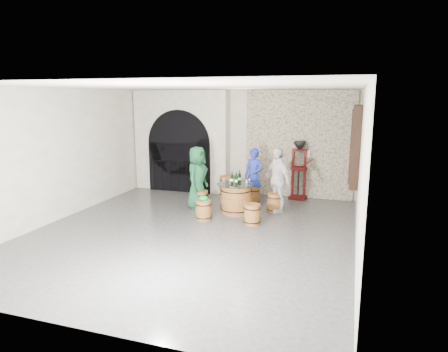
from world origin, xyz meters
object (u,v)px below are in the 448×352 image
(person_white, at_px, (277,180))
(side_barrel, at_px, (227,187))
(person_green, at_px, (197,178))
(barrel_stool_right, at_px, (275,203))
(wine_bottle_left, at_px, (232,179))
(wine_bottle_center, at_px, (236,180))
(barrel_stool_near_left, at_px, (204,210))
(corking_press, at_px, (299,166))
(wine_bottle_right, at_px, (240,178))
(barrel_table, at_px, (236,198))
(barrel_stool_near_right, at_px, (252,214))
(person_blue, at_px, (254,176))
(barrel_stool_left, at_px, (201,200))
(barrel_stool_far, at_px, (253,195))

(person_white, relative_size, side_barrel, 2.66)
(person_green, distance_m, side_barrel, 1.59)
(barrel_stool_right, relative_size, side_barrel, 0.77)
(wine_bottle_left, bearing_deg, wine_bottle_center, -25.69)
(barrel_stool_near_left, height_order, corking_press, corking_press)
(barrel_stool_right, bearing_deg, wine_bottle_left, -157.89)
(wine_bottle_right, relative_size, corking_press, 0.19)
(barrel_table, height_order, barrel_stool_near_right, barrel_table)
(person_white, distance_m, wine_bottle_center, 1.09)
(barrel_table, height_order, person_green, person_green)
(person_green, distance_m, wine_bottle_right, 1.16)
(barrel_table, relative_size, person_blue, 0.64)
(barrel_stool_left, bearing_deg, barrel_stool_far, 37.53)
(barrel_stool_left, bearing_deg, person_blue, 38.78)
(barrel_stool_left, distance_m, person_white, 2.13)
(barrel_stool_left, distance_m, side_barrel, 1.49)
(person_blue, relative_size, side_barrel, 2.45)
(barrel_stool_far, bearing_deg, barrel_stool_left, -142.47)
(barrel_stool_right, xyz_separation_m, barrel_stool_near_right, (-0.31, -1.20, 0.00))
(barrel_stool_far, xyz_separation_m, barrel_stool_near_right, (0.45, -1.81, 0.00))
(person_blue, relative_size, corking_press, 0.92)
(barrel_stool_near_left, xyz_separation_m, person_white, (1.59, 1.25, 0.61))
(barrel_table, distance_m, barrel_stool_near_left, 1.03)
(barrel_stool_left, height_order, person_green, person_green)
(wine_bottle_center, bearing_deg, wine_bottle_left, 154.31)
(barrel_stool_near_left, bearing_deg, person_white, 38.27)
(person_blue, distance_m, wine_bottle_center, 1.16)
(barrel_stool_near_left, relative_size, corking_press, 0.29)
(person_blue, distance_m, wine_bottle_right, 0.90)
(side_barrel, bearing_deg, barrel_stool_left, -101.06)
(barrel_stool_near_left, bearing_deg, person_blue, 67.13)
(barrel_stool_left, bearing_deg, corking_press, 38.16)
(barrel_stool_left, xyz_separation_m, person_blue, (1.22, 0.98, 0.55))
(barrel_stool_left, xyz_separation_m, person_white, (2.01, 0.35, 0.61))
(barrel_stool_near_right, bearing_deg, person_white, 73.77)
(barrel_stool_far, bearing_deg, side_barrel, 150.10)
(barrel_stool_near_left, distance_m, person_white, 2.11)
(barrel_table, xyz_separation_m, side_barrel, (-0.73, 1.53, -0.07))
(corking_press, bearing_deg, barrel_stool_left, -132.01)
(barrel_stool_near_right, height_order, person_blue, person_blue)
(barrel_stool_left, relative_size, wine_bottle_left, 1.53)
(barrel_stool_far, height_order, wine_bottle_center, wine_bottle_center)
(wine_bottle_left, distance_m, side_barrel, 1.78)
(barrel_stool_far, relative_size, person_blue, 0.31)
(person_white, bearing_deg, corking_press, 121.72)
(barrel_table, bearing_deg, barrel_stool_right, 23.19)
(barrel_stool_near_left, bearing_deg, barrel_table, 54.19)
(barrel_stool_near_right, bearing_deg, barrel_table, 128.29)
(person_green, bearing_deg, barrel_stool_near_right, -113.73)
(side_barrel, bearing_deg, person_green, -104.97)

